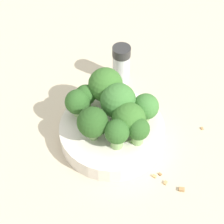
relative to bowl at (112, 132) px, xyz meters
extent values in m
plane|color=beige|center=(0.00, 0.00, -0.02)|extent=(3.00, 3.00, 0.00)
cylinder|color=silver|center=(0.00, 0.00, 0.00)|extent=(0.17, 0.17, 0.03)
cylinder|color=#7A9E5B|center=(-0.04, -0.04, 0.03)|extent=(0.02, 0.02, 0.02)
sphere|color=#3D7533|center=(-0.04, -0.04, 0.05)|extent=(0.04, 0.04, 0.04)
cylinder|color=#84AD66|center=(0.02, 0.03, 0.03)|extent=(0.02, 0.02, 0.03)
sphere|color=#28511E|center=(0.02, 0.03, 0.05)|extent=(0.05, 0.05, 0.05)
cylinder|color=#84AD66|center=(-0.03, 0.00, 0.03)|extent=(0.02, 0.02, 0.02)
sphere|color=#386B28|center=(-0.03, 0.00, 0.05)|extent=(0.05, 0.05, 0.05)
cylinder|color=#8EB770|center=(0.00, -0.02, 0.03)|extent=(0.02, 0.02, 0.03)
sphere|color=#3D7533|center=(0.00, -0.02, 0.05)|extent=(0.06, 0.06, 0.06)
cylinder|color=#84AD66|center=(-0.02, 0.03, 0.03)|extent=(0.03, 0.03, 0.03)
sphere|color=#2D5B23|center=(-0.02, 0.03, 0.05)|extent=(0.04, 0.04, 0.04)
cylinder|color=#84AD66|center=(-0.05, 0.01, 0.03)|extent=(0.03, 0.03, 0.03)
sphere|color=#2D5B23|center=(-0.05, 0.01, 0.05)|extent=(0.04, 0.04, 0.04)
cylinder|color=#8EB770|center=(0.06, 0.00, 0.03)|extent=(0.02, 0.02, 0.02)
sphere|color=#2D5B23|center=(0.06, 0.00, 0.05)|extent=(0.04, 0.04, 0.04)
cylinder|color=#84AD66|center=(0.03, -0.04, 0.03)|extent=(0.02, 0.02, 0.03)
sphere|color=#386B28|center=(0.03, -0.04, 0.06)|extent=(0.06, 0.06, 0.06)
cylinder|color=#7A9E5B|center=(0.06, -0.02, 0.03)|extent=(0.02, 0.02, 0.02)
sphere|color=#2D5B23|center=(0.06, -0.02, 0.04)|extent=(0.03, 0.03, 0.03)
cylinder|color=silver|center=(0.04, -0.13, 0.02)|extent=(0.03, 0.03, 0.06)
cylinder|color=#2D2D2D|center=(0.04, -0.13, 0.06)|extent=(0.03, 0.03, 0.02)
cube|color=tan|center=(-0.11, 0.04, -0.01)|extent=(0.01, 0.01, 0.01)
cube|color=tan|center=(-0.09, 0.04, -0.01)|extent=(0.01, 0.00, 0.01)
cube|color=#AD7F4C|center=(-0.13, -0.08, -0.01)|extent=(0.01, 0.01, 0.01)
cube|color=#AD7F4C|center=(-0.14, 0.05, -0.01)|extent=(0.01, 0.01, 0.01)
cube|color=olive|center=(-0.10, 0.03, -0.01)|extent=(0.01, 0.01, 0.01)
camera|label=1|loc=(-0.16, 0.34, 0.49)|focal=60.00mm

